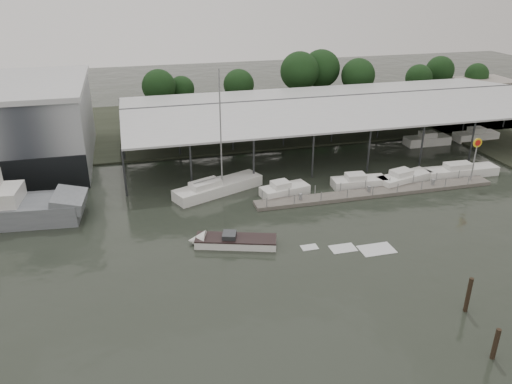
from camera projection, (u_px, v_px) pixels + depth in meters
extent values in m
plane|color=#252B23|center=(273.00, 257.00, 43.34)|extent=(200.00, 200.00, 0.00)
cube|color=#33392A|center=(200.00, 124.00, 80.43)|extent=(140.00, 30.00, 0.30)
cube|color=#2F3235|center=(334.00, 97.00, 69.25)|extent=(58.00, 0.40, 0.30)
cylinder|color=#2F3235|center=(124.00, 173.00, 54.05)|extent=(0.24, 0.24, 5.50)
cylinder|color=#2F3235|center=(122.00, 117.00, 74.38)|extent=(0.24, 0.24, 5.50)
cylinder|color=#2F3235|center=(461.00, 95.00, 87.71)|extent=(0.24, 0.24, 5.50)
cube|color=slate|center=(377.00, 192.00, 55.55)|extent=(28.00, 2.00, 0.40)
cylinder|color=gray|center=(267.00, 203.00, 51.52)|extent=(0.10, 0.10, 1.20)
cylinder|color=gray|center=(474.00, 174.00, 59.09)|extent=(0.10, 0.10, 1.20)
cube|color=gray|center=(369.00, 189.00, 55.11)|extent=(0.30, 0.30, 0.70)
cylinder|color=gray|center=(474.00, 163.00, 57.37)|extent=(0.16, 0.16, 5.00)
cylinder|color=yellow|center=(478.00, 143.00, 56.35)|extent=(1.10, 0.12, 1.10)
cylinder|color=red|center=(478.00, 143.00, 56.29)|extent=(0.70, 0.05, 0.70)
cube|color=gray|center=(483.00, 90.00, 94.95)|extent=(10.00, 8.00, 4.00)
cube|color=slate|center=(69.00, 200.00, 49.67)|extent=(3.58, 4.87, 1.79)
cube|color=white|center=(218.00, 188.00, 55.81)|extent=(10.68, 6.48, 1.40)
cube|color=silver|center=(205.00, 185.00, 54.51)|extent=(3.79, 2.96, 0.80)
cylinder|color=gray|center=(221.00, 128.00, 53.31)|extent=(0.16, 0.16, 12.70)
cylinder|color=gray|center=(208.00, 180.00, 54.48)|extent=(3.27, 1.47, 0.12)
cube|color=white|center=(236.00, 242.00, 45.11)|extent=(7.55, 4.15, 0.90)
cone|color=white|center=(197.00, 241.00, 45.30)|extent=(2.14, 2.40, 2.00)
cube|color=black|center=(236.00, 238.00, 44.95)|extent=(7.57, 4.21, 0.12)
cube|color=#2F3235|center=(229.00, 235.00, 44.88)|extent=(1.57, 1.70, 0.50)
cube|color=silver|center=(309.00, 247.00, 44.89)|extent=(2.30, 1.50, 0.04)
cube|color=silver|center=(343.00, 248.00, 44.72)|extent=(3.10, 2.00, 0.04)
cube|color=silver|center=(377.00, 249.00, 44.56)|extent=(3.90, 2.50, 0.04)
cube|color=white|center=(285.00, 191.00, 55.22)|extent=(5.69, 3.24, 1.10)
cube|color=silver|center=(281.00, 185.00, 54.78)|extent=(2.16, 1.95, 0.70)
cube|color=white|center=(359.00, 183.00, 57.31)|extent=(6.39, 2.64, 1.10)
cube|color=silver|center=(356.00, 177.00, 56.87)|extent=(2.30, 1.76, 0.70)
cube|color=white|center=(404.00, 179.00, 58.39)|extent=(7.30, 3.92, 1.10)
cube|color=silver|center=(401.00, 173.00, 57.95)|extent=(2.77, 2.18, 0.70)
cube|color=white|center=(461.00, 172.00, 60.46)|extent=(9.22, 2.42, 1.10)
cube|color=silver|center=(458.00, 166.00, 60.02)|extent=(3.25, 1.68, 0.70)
cylinder|color=#2F2117|center=(495.00, 348.00, 31.75)|extent=(0.32, 0.32, 2.91)
cylinder|color=#2F2117|center=(468.00, 298.00, 36.09)|extent=(0.32, 0.32, 3.43)
cylinder|color=#311E15|center=(160.00, 107.00, 82.95)|extent=(0.50, 0.50, 3.93)
sphere|color=#1C3E19|center=(159.00, 86.00, 81.52)|extent=(5.50, 5.50, 5.50)
cylinder|color=#311E15|center=(183.00, 105.00, 85.96)|extent=(0.50, 0.50, 3.13)
sphere|color=#1C3E19|center=(182.00, 89.00, 84.82)|extent=(4.38, 4.38, 4.38)
cylinder|color=#311E15|center=(239.00, 104.00, 85.56)|extent=(0.50, 0.50, 3.70)
sphere|color=#1C3E19|center=(239.00, 85.00, 84.20)|extent=(5.18, 5.18, 5.18)
cylinder|color=#311E15|center=(299.00, 96.00, 88.59)|extent=(0.50, 0.50, 4.83)
sphere|color=#1C3E19|center=(300.00, 71.00, 86.82)|extent=(6.77, 6.77, 6.77)
cylinder|color=#311E15|center=(320.00, 93.00, 91.02)|extent=(0.50, 0.50, 4.81)
sphere|color=#1C3E19|center=(321.00, 69.00, 89.26)|extent=(6.74, 6.74, 6.74)
cylinder|color=#311E15|center=(356.00, 97.00, 89.35)|extent=(0.50, 0.50, 4.23)
sphere|color=#1C3E19|center=(358.00, 75.00, 87.80)|extent=(5.92, 5.92, 5.92)
cylinder|color=#311E15|center=(417.00, 94.00, 92.72)|extent=(0.50, 0.50, 3.44)
sphere|color=#1C3E19|center=(419.00, 78.00, 91.46)|extent=(4.82, 4.82, 4.82)
cylinder|color=#311E15|center=(437.00, 88.00, 96.56)|extent=(0.50, 0.50, 3.83)
sphere|color=#1C3E19|center=(440.00, 70.00, 95.15)|extent=(5.37, 5.37, 5.37)
cylinder|color=#311E15|center=(474.00, 90.00, 97.12)|extent=(0.50, 0.50, 3.16)
sphere|color=#1C3E19|center=(477.00, 75.00, 95.96)|extent=(4.43, 4.43, 4.43)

